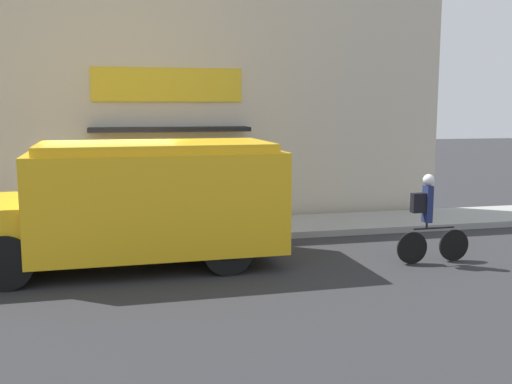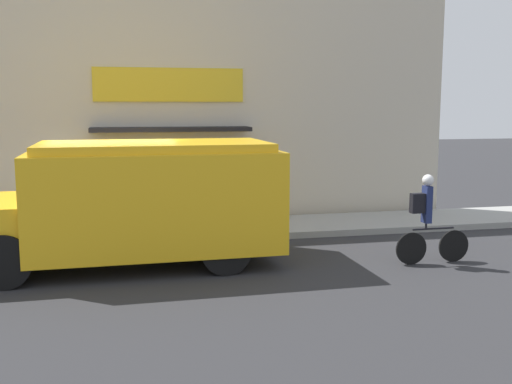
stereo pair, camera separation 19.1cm
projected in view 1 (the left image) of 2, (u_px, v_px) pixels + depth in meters
The scene contains 5 objects.
ground_plane at pixel (115, 248), 12.28m from camera, with size 70.00×70.00×0.00m, color #2B2B2D.
sidewalk at pixel (115, 235), 13.25m from camera, with size 28.00×2.04×0.15m.
storefront at pixel (112, 105), 14.14m from camera, with size 17.07×0.91×5.84m.
school_bus at pixel (135, 202), 10.82m from camera, with size 5.84×2.81×2.25m.
cyclist at pixel (428, 219), 11.04m from camera, with size 1.47×0.21×1.67m.
Camera 1 is at (0.02, -12.33, 2.90)m, focal length 42.00 mm.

